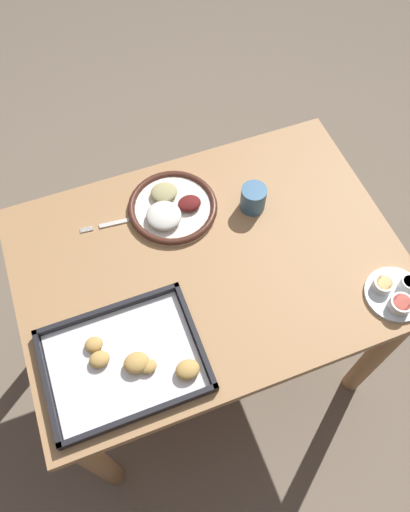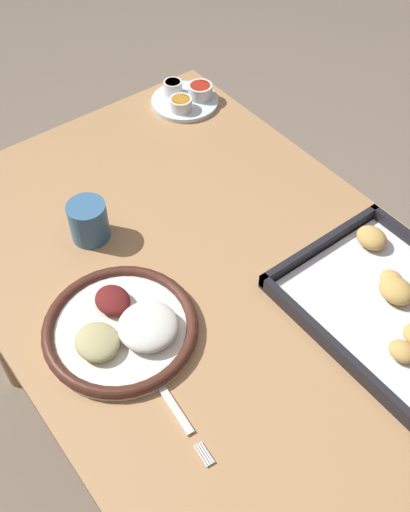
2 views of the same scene
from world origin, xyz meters
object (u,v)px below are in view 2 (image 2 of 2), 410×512
at_px(saucer_plate, 186,97).
at_px(baking_tray, 397,308).
at_px(drinking_cup, 89,221).
at_px(dinner_plate, 122,328).
at_px(fork, 171,403).

bearing_deg(saucer_plate, baking_tray, -5.96).
bearing_deg(drinking_cup, dinner_plate, -17.45).
relative_size(saucer_plate, baking_tray, 0.41).
xyz_separation_m(saucer_plate, baking_tray, (0.68, -0.07, -0.00)).
bearing_deg(baking_tray, dinner_plate, -122.27).
relative_size(dinner_plate, drinking_cup, 3.28).
distance_m(dinner_plate, fork, 0.15).
distance_m(fork, baking_tray, 0.40).
height_order(dinner_plate, baking_tray, dinner_plate).
xyz_separation_m(dinner_plate, saucer_plate, (-0.44, 0.45, 0.00)).
bearing_deg(drinking_cup, baking_tray, 34.44).
bearing_deg(baking_tray, saucer_plate, 174.04).
distance_m(saucer_plate, baking_tray, 0.68).
bearing_deg(fork, dinner_plate, -179.07).
xyz_separation_m(dinner_plate, fork, (0.15, -0.01, -0.01)).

